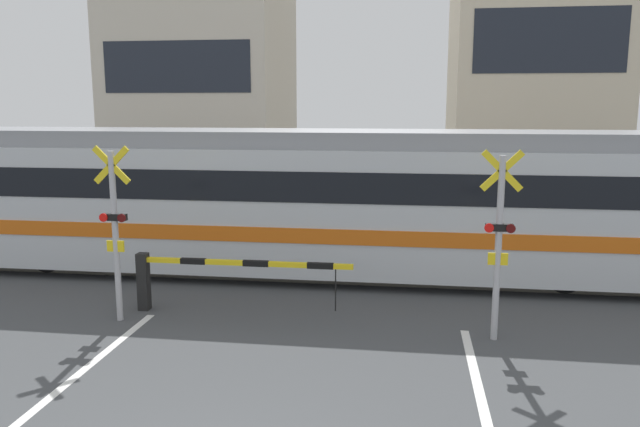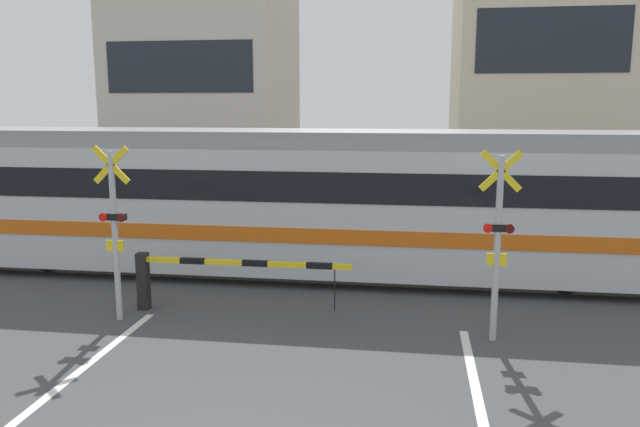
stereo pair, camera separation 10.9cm
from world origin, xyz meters
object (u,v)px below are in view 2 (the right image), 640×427
object	(u,v)px
commuter_train	(297,198)
crossing_barrier_far	(416,221)
crossing_barrier_near	(198,272)
crossing_signal_right	(498,237)
pedestrian	(313,191)
crossing_signal_left	(114,226)

from	to	relation	value
commuter_train	crossing_barrier_far	xyz separation A→B (m)	(2.71, 2.87, -0.99)
crossing_barrier_near	commuter_train	bearing A→B (deg)	65.78
crossing_barrier_near	crossing_barrier_far	world-z (taller)	same
crossing_signal_right	pedestrian	size ratio (longest dim) A/B	1.83
crossing_signal_right	crossing_signal_left	bearing A→B (deg)	180.00
commuter_train	pedestrian	bearing A→B (deg)	96.06
crossing_barrier_near	crossing_signal_left	size ratio (longest dim) A/B	1.29
crossing_signal_right	commuter_train	bearing A→B (deg)	138.13
crossing_signal_left	crossing_barrier_far	bearing A→B (deg)	50.44
commuter_train	crossing_barrier_far	distance (m)	4.07
crossing_barrier_far	crossing_signal_left	size ratio (longest dim) A/B	1.29
crossing_signal_right	pedestrian	bearing A→B (deg)	114.63
commuter_train	crossing_barrier_near	distance (m)	3.39
crossing_signal_right	pedestrian	distance (m)	11.32
crossing_barrier_far	crossing_signal_left	world-z (taller)	crossing_signal_left
crossing_barrier_near	crossing_signal_left	xyz separation A→B (m)	(-1.28, -0.62, 0.97)
crossing_barrier_near	crossing_signal_right	bearing A→B (deg)	-6.67
commuter_train	crossing_signal_right	xyz separation A→B (m)	(4.00, -3.58, -0.02)
crossing_signal_left	commuter_train	bearing A→B (deg)	53.88
crossing_barrier_near	pedestrian	xyz separation A→B (m)	(0.62, 9.65, 0.22)
crossing_barrier_near	crossing_signal_right	world-z (taller)	crossing_signal_right
commuter_train	crossing_signal_left	size ratio (longest dim) A/B	5.91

